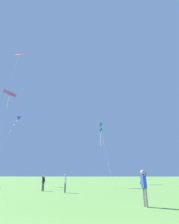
% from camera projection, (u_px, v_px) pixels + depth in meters
% --- Properties ---
extents(kite_red_high, '(2.18, 5.88, 29.53)m').
position_uv_depth(kite_red_high, '(17.00, 59.00, 41.99)').
color(kite_red_high, red).
rests_on(kite_red_high, ground_plane).
extents(kite_pink_low, '(3.35, 6.59, 15.68)m').
position_uv_depth(kite_pink_low, '(9.00, 97.00, 30.34)').
color(kite_pink_low, pink).
rests_on(kite_pink_low, ground_plane).
extents(kite_blue_delta, '(1.71, 10.67, 11.71)m').
position_uv_depth(kite_blue_delta, '(18.00, 117.00, 31.27)').
color(kite_blue_delta, blue).
rests_on(kite_blue_delta, ground_plane).
extents(kite_teal_box, '(1.70, 10.63, 12.15)m').
position_uv_depth(kite_teal_box, '(101.00, 128.00, 37.84)').
color(kite_teal_box, teal).
rests_on(kite_teal_box, ground_plane).
extents(person_far_back, '(0.22, 0.53, 1.65)m').
position_uv_depth(person_far_back, '(65.00, 181.00, 16.78)').
color(person_far_back, '#2D3351').
rests_on(person_far_back, ground_plane).
extents(person_in_red_shirt, '(0.34, 0.56, 1.82)m').
position_uv_depth(person_in_red_shirt, '(144.00, 184.00, 9.51)').
color(person_in_red_shirt, gray).
rests_on(person_in_red_shirt, ground_plane).
extents(person_with_spool, '(0.35, 0.44, 1.52)m').
position_uv_depth(person_with_spool, '(43.00, 182.00, 18.46)').
color(person_with_spool, '#2D3351').
rests_on(person_with_spool, ground_plane).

